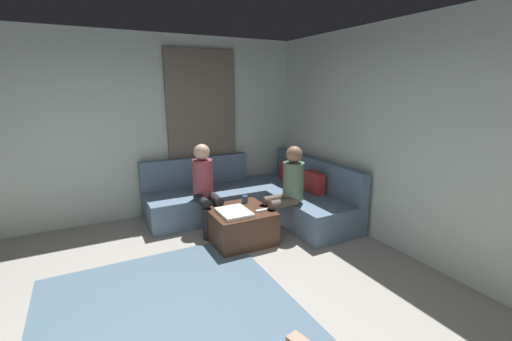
% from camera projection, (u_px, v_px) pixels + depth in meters
% --- Properties ---
extents(wall_back, '(6.00, 0.12, 2.70)m').
position_uv_depth(wall_back, '(435.00, 144.00, 3.58)').
color(wall_back, silver).
rests_on(wall_back, ground_plane).
extents(wall_left, '(0.12, 6.00, 2.70)m').
position_uv_depth(wall_left, '(113.00, 130.00, 4.81)').
color(wall_left, silver).
rests_on(wall_left, ground_plane).
extents(curtain_panel, '(0.06, 1.10, 2.50)m').
position_uv_depth(curtain_panel, '(203.00, 132.00, 5.32)').
color(curtain_panel, '#726659').
rests_on(curtain_panel, ground_plane).
extents(area_rug, '(2.60, 2.20, 0.01)m').
position_uv_depth(area_rug, '(173.00, 325.00, 2.82)').
color(area_rug, slate).
rests_on(area_rug, ground_plane).
extents(sectional_couch, '(2.10, 2.55, 0.87)m').
position_uv_depth(sectional_couch, '(257.00, 198.00, 5.16)').
color(sectional_couch, slate).
rests_on(sectional_couch, ground_plane).
extents(ottoman, '(0.76, 0.76, 0.42)m').
position_uv_depth(ottoman, '(240.00, 225.00, 4.34)').
color(ottoman, '#4C2D1E').
rests_on(ottoman, ground_plane).
extents(folded_blanket, '(0.44, 0.36, 0.04)m').
position_uv_depth(folded_blanket, '(234.00, 212.00, 4.15)').
color(folded_blanket, white).
rests_on(folded_blanket, ottoman).
extents(coffee_mug, '(0.08, 0.08, 0.10)m').
position_uv_depth(coffee_mug, '(245.00, 199.00, 4.55)').
color(coffee_mug, '#334C72').
rests_on(coffee_mug, ottoman).
extents(game_remote, '(0.05, 0.15, 0.02)m').
position_uv_depth(game_remote, '(261.00, 210.00, 4.23)').
color(game_remote, white).
rests_on(game_remote, ottoman).
extents(person_on_couch_back, '(0.30, 0.60, 1.20)m').
position_uv_depth(person_on_couch_back, '(287.00, 187.00, 4.44)').
color(person_on_couch_back, brown).
rests_on(person_on_couch_back, ground_plane).
extents(person_on_couch_side, '(0.60, 0.30, 1.20)m').
position_uv_depth(person_on_couch_side, '(205.00, 185.00, 4.56)').
color(person_on_couch_side, black).
rests_on(person_on_couch_side, ground_plane).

